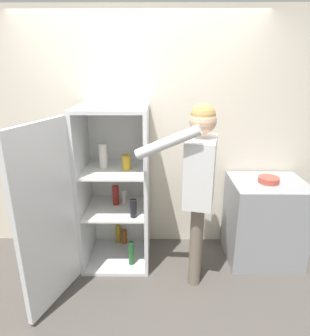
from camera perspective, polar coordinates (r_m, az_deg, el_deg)
name	(u,v)px	position (r m, az deg, el deg)	size (l,w,h in m)	color
ground_plane	(136,297)	(2.98, -3.56, -23.24)	(12.00, 12.00, 0.00)	#4C4742
wall_back	(140,135)	(3.26, -2.85, 6.21)	(7.00, 0.06, 2.55)	beige
refrigerator	(104,192)	(3.00, -9.73, -4.46)	(0.94, 1.29, 1.64)	silver
person	(199,174)	(2.66, 8.38, -1.22)	(0.74, 0.57, 1.71)	#726656
counter	(264,221)	(3.41, 20.03, -9.40)	(0.74, 0.62, 0.88)	gray
bowl	(269,180)	(3.20, 20.83, -2.13)	(0.20, 0.20, 0.06)	#B24738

